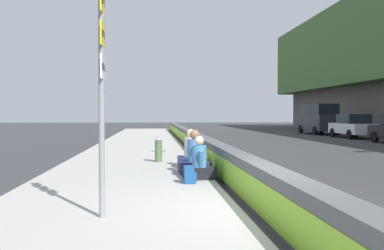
{
  "coord_description": "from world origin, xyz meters",
  "views": [
    {
      "loc": [
        -6.95,
        1.92,
        1.73
      ],
      "look_at": [
        9.66,
        0.43,
        1.3
      ],
      "focal_mm": 40.63,
      "sensor_mm": 36.0,
      "label": 1
    }
  ],
  "objects_px": {
    "fire_hydrant": "(159,148)",
    "parked_car_far": "(319,118)",
    "route_sign_post": "(102,81)",
    "parked_car_midline": "(353,126)",
    "seated_person_middle": "(195,160)",
    "backpack": "(190,175)",
    "seated_person_foreground": "(199,165)",
    "seated_person_rear": "(191,155)"
  },
  "relations": [
    {
      "from": "fire_hydrant",
      "to": "parked_car_far",
      "type": "distance_m",
      "value": 25.55
    },
    {
      "from": "route_sign_post",
      "to": "parked_car_midline",
      "type": "bearing_deg",
      "value": -33.03
    },
    {
      "from": "fire_hydrant",
      "to": "seated_person_middle",
      "type": "xyz_separation_m",
      "value": [
        -2.85,
        -0.93,
        -0.08
      ]
    },
    {
      "from": "backpack",
      "to": "parked_car_far",
      "type": "xyz_separation_m",
      "value": [
        25.96,
        -13.21,
        1.02
      ]
    },
    {
      "from": "route_sign_post",
      "to": "parked_car_far",
      "type": "relative_size",
      "value": 0.7
    },
    {
      "from": "route_sign_post",
      "to": "backpack",
      "type": "distance_m",
      "value": 4.0
    },
    {
      "from": "fire_hydrant",
      "to": "seated_person_foreground",
      "type": "distance_m",
      "value": 3.91
    },
    {
      "from": "seated_person_foreground",
      "to": "parked_car_far",
      "type": "height_order",
      "value": "parked_car_far"
    },
    {
      "from": "parked_car_midline",
      "to": "seated_person_rear",
      "type": "bearing_deg",
      "value": 142.09
    },
    {
      "from": "route_sign_post",
      "to": "backpack",
      "type": "height_order",
      "value": "route_sign_post"
    },
    {
      "from": "fire_hydrant",
      "to": "backpack",
      "type": "height_order",
      "value": "fire_hydrant"
    },
    {
      "from": "seated_person_foreground",
      "to": "parked_car_midline",
      "type": "distance_m",
      "value": 23.21
    },
    {
      "from": "route_sign_post",
      "to": "fire_hydrant",
      "type": "bearing_deg",
      "value": -7.11
    },
    {
      "from": "seated_person_foreground",
      "to": "backpack",
      "type": "xyz_separation_m",
      "value": [
        -0.72,
        0.3,
        -0.13
      ]
    },
    {
      "from": "route_sign_post",
      "to": "fire_hydrant",
      "type": "height_order",
      "value": "route_sign_post"
    },
    {
      "from": "parked_car_midline",
      "to": "parked_car_far",
      "type": "relative_size",
      "value": 0.88
    },
    {
      "from": "seated_person_foreground",
      "to": "seated_person_rear",
      "type": "height_order",
      "value": "seated_person_rear"
    },
    {
      "from": "seated_person_rear",
      "to": "route_sign_post",
      "type": "bearing_deg",
      "value": 163.06
    },
    {
      "from": "parked_car_far",
      "to": "backpack",
      "type": "bearing_deg",
      "value": 153.03
    },
    {
      "from": "fire_hydrant",
      "to": "seated_person_middle",
      "type": "relative_size",
      "value": 0.75
    },
    {
      "from": "seated_person_middle",
      "to": "parked_car_far",
      "type": "xyz_separation_m",
      "value": [
        24.3,
        -12.93,
        0.85
      ]
    },
    {
      "from": "fire_hydrant",
      "to": "parked_car_far",
      "type": "height_order",
      "value": "parked_car_far"
    },
    {
      "from": "route_sign_post",
      "to": "backpack",
      "type": "xyz_separation_m",
      "value": [
        3.13,
        -1.6,
        -1.9
      ]
    },
    {
      "from": "seated_person_rear",
      "to": "parked_car_midline",
      "type": "xyz_separation_m",
      "value": [
        16.78,
        -13.07,
        0.37
      ]
    },
    {
      "from": "backpack",
      "to": "seated_person_rear",
      "type": "bearing_deg",
      "value": -5.49
    },
    {
      "from": "fire_hydrant",
      "to": "seated_person_middle",
      "type": "bearing_deg",
      "value": -161.93
    },
    {
      "from": "fire_hydrant",
      "to": "backpack",
      "type": "xyz_separation_m",
      "value": [
        -4.51,
        -0.65,
        -0.25
      ]
    },
    {
      "from": "seated_person_middle",
      "to": "parked_car_far",
      "type": "bearing_deg",
      "value": -28.03
    },
    {
      "from": "route_sign_post",
      "to": "seated_person_foreground",
      "type": "relative_size",
      "value": 3.42
    },
    {
      "from": "route_sign_post",
      "to": "fire_hydrant",
      "type": "distance_m",
      "value": 7.88
    },
    {
      "from": "route_sign_post",
      "to": "seated_person_rear",
      "type": "relative_size",
      "value": 3.17
    },
    {
      "from": "route_sign_post",
      "to": "seated_person_rear",
      "type": "xyz_separation_m",
      "value": [
        6.25,
        -1.9,
        -1.74
      ]
    },
    {
      "from": "seated_person_foreground",
      "to": "parked_car_far",
      "type": "bearing_deg",
      "value": -27.09
    },
    {
      "from": "seated_person_middle",
      "to": "parked_car_far",
      "type": "distance_m",
      "value": 27.54
    },
    {
      "from": "seated_person_rear",
      "to": "parked_car_far",
      "type": "height_order",
      "value": "parked_car_far"
    },
    {
      "from": "seated_person_middle",
      "to": "backpack",
      "type": "bearing_deg",
      "value": 170.52
    },
    {
      "from": "fire_hydrant",
      "to": "seated_person_foreground",
      "type": "xyz_separation_m",
      "value": [
        -3.8,
        -0.95,
        -0.12
      ]
    },
    {
      "from": "backpack",
      "to": "parked_car_midline",
      "type": "height_order",
      "value": "parked_car_midline"
    },
    {
      "from": "fire_hydrant",
      "to": "backpack",
      "type": "bearing_deg",
      "value": -171.79
    },
    {
      "from": "fire_hydrant",
      "to": "seated_person_foreground",
      "type": "bearing_deg",
      "value": -165.97
    },
    {
      "from": "parked_car_midline",
      "to": "parked_car_far",
      "type": "bearing_deg",
      "value": 1.44
    },
    {
      "from": "fire_hydrant",
      "to": "seated_person_rear",
      "type": "height_order",
      "value": "seated_person_rear"
    }
  ]
}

